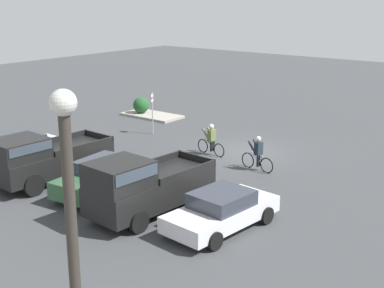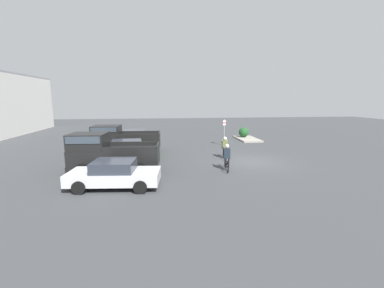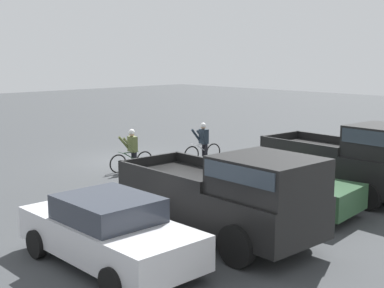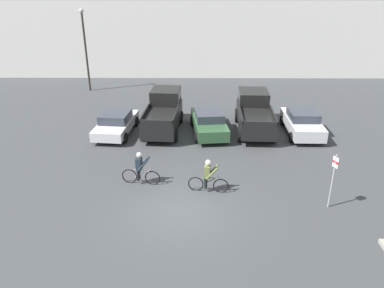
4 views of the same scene
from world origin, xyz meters
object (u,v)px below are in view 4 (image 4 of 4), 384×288
Objects in this scene: cyclist_0 at (208,176)px; cyclist_1 at (140,168)px; sedan_1 at (209,122)px; pickup_truck_1 at (254,112)px; pickup_truck_0 at (164,111)px; sedan_2 at (302,122)px; sedan_0 at (116,123)px; fire_lane_sign at (333,176)px; lamppost at (85,44)px.

cyclist_1 is at bearing 167.71° from cyclist_0.
pickup_truck_1 is at bearing 15.16° from sedan_1.
pickup_truck_0 reaches higher than sedan_2.
sedan_0 is 1.84× the size of fire_lane_sign.
pickup_truck_0 is 11.37m from lamppost.
pickup_truck_0 is at bearing 16.10° from sedan_0.
pickup_truck_0 is 5.59m from pickup_truck_1.
pickup_truck_1 is (8.42, 0.85, 0.46)m from sedan_0.
lamppost reaches higher than cyclist_0.
sedan_1 is 2.95m from pickup_truck_1.
cyclist_0 is (-3.09, -7.59, -0.34)m from pickup_truck_1.
pickup_truck_1 is 2.20× the size of fire_lane_sign.
cyclist_1 is (2.28, -6.07, 0.12)m from sedan_0.
cyclist_0 is 0.28× the size of lamppost.
sedan_1 is 2.54× the size of cyclist_1.
sedan_1 is 1.91× the size of fire_lane_sign.
cyclist_0 is 0.75× the size of fire_lane_sign.
fire_lane_sign reaches higher than pickup_truck_0.
sedan_1 is at bearing 179.82° from sedan_2.
pickup_truck_0 reaches higher than pickup_truck_1.
pickup_truck_1 is 8.20m from cyclist_0.
sedan_2 is 2.40× the size of cyclist_1.
cyclist_0 is at bearing -130.79° from sedan_2.
pickup_truck_1 is (5.59, 0.04, -0.03)m from pickup_truck_0.
pickup_truck_0 is at bearing -179.63° from pickup_truck_1.
pickup_truck_1 is 2.92× the size of cyclist_1.
sedan_0 is at bearing -179.64° from sedan_2.
pickup_truck_0 is 2.90m from sedan_1.
fire_lane_sign is at bearing -13.62° from cyclist_0.
sedan_2 is (2.78, -0.78, -0.40)m from pickup_truck_1.
cyclist_1 is 8.23m from fire_lane_sign.
pickup_truck_1 is at bearing 101.84° from fire_lane_sign.
fire_lane_sign reaches higher than pickup_truck_1.
lamppost is (-6.89, 8.65, 2.69)m from pickup_truck_0.
pickup_truck_1 is at bearing 67.83° from cyclist_0.
pickup_truck_1 reaches higher than cyclist_0.
pickup_truck_0 is 11.48m from fire_lane_sign.
pickup_truck_1 is 2.92m from sedan_2.
sedan_0 is 11.20m from sedan_2.
fire_lane_sign is at bearing -78.16° from pickup_truck_1.
pickup_truck_0 is 2.12× the size of fire_lane_sign.
sedan_2 is at bearing 0.36° from sedan_0.
pickup_truck_0 is 7.96m from cyclist_0.
pickup_truck_0 reaches higher than sedan_0.
cyclist_1 is 17.05m from lamppost.
cyclist_1 reaches higher than sedan_1.
sedan_0 is 6.48m from cyclist_1.
cyclist_1 is at bearing -145.48° from sedan_2.
sedan_0 is 12.99m from fire_lane_sign.
cyclist_0 is (5.33, -6.73, 0.11)m from sedan_0.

